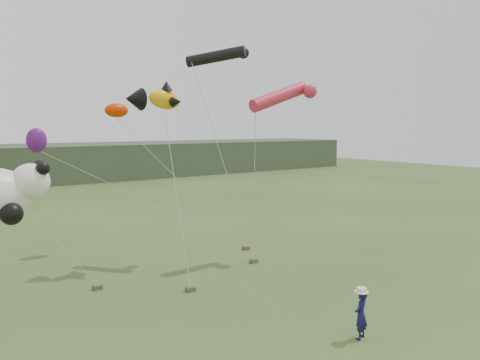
{
  "coord_description": "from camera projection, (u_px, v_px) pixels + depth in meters",
  "views": [
    {
      "loc": [
        -8.68,
        -10.09,
        6.12
      ],
      "look_at": [
        0.77,
        3.0,
        4.24
      ],
      "focal_mm": 35.0,
      "sensor_mm": 36.0,
      "label": 1
    }
  ],
  "objects": [
    {
      "name": "tube_kites",
      "position": [
        259.0,
        80.0,
        21.41
      ],
      "size": [
        4.93,
        4.16,
        3.11
      ],
      "color": "black",
      "rests_on": "ground"
    },
    {
      "name": "fish_kite",
      "position": [
        153.0,
        99.0,
        20.01
      ],
      "size": [
        2.56,
        1.69,
        1.31
      ],
      "color": "#ECA60A",
      "rests_on": "ground"
    },
    {
      "name": "misc_kites",
      "position": [
        79.0,
        124.0,
        21.72
      ],
      "size": [
        4.86,
        0.98,
        2.28
      ],
      "color": "red",
      "rests_on": "ground"
    },
    {
      "name": "festival_attendant",
      "position": [
        361.0,
        315.0,
        13.43
      ],
      "size": [
        0.61,
        0.5,
        1.43
      ],
      "primitive_type": "imported",
      "rotation": [
        0.0,
        0.0,
        3.49
      ],
      "color": "#131142",
      "rests_on": "ground"
    },
    {
      "name": "sandbag_anchors",
      "position": [
        165.0,
        285.0,
        17.78
      ],
      "size": [
        14.98,
        6.34,
        0.17
      ],
      "color": "brown",
      "rests_on": "ground"
    },
    {
      "name": "ground",
      "position": [
        278.0,
        333.0,
        13.88
      ],
      "size": [
        120.0,
        120.0,
        0.0
      ],
      "primitive_type": "plane",
      "color": "#385123",
      "rests_on": "ground"
    }
  ]
}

